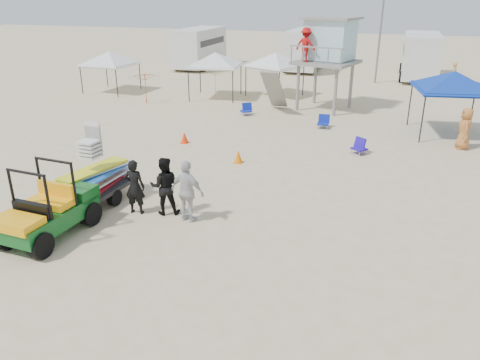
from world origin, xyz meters
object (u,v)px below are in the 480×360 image
(lifeguard_tower, at_px, (326,43))
(man_left, at_px, (135,187))
(canopy_blue, at_px, (455,74))
(utility_cart, at_px, (45,205))
(surf_trailer, at_px, (96,175))

(lifeguard_tower, bearing_deg, man_left, -101.88)
(man_left, xyz_separation_m, canopy_blue, (9.49, 11.80, 1.92))
(utility_cart, height_order, canopy_blue, canopy_blue)
(utility_cart, relative_size, man_left, 1.63)
(lifeguard_tower, height_order, canopy_blue, lifeguard_tower)
(utility_cart, relative_size, canopy_blue, 0.77)
(utility_cart, xyz_separation_m, lifeguard_tower, (4.73, 17.30, 2.65))
(man_left, bearing_deg, utility_cart, 46.45)
(canopy_blue, bearing_deg, utility_cart, -128.51)
(surf_trailer, distance_m, lifeguard_tower, 15.92)
(man_left, distance_m, canopy_blue, 15.26)
(utility_cart, bearing_deg, lifeguard_tower, 74.70)
(surf_trailer, xyz_separation_m, canopy_blue, (11.01, 11.50, 1.85))
(surf_trailer, bearing_deg, lifeguard_tower, 72.46)
(utility_cart, distance_m, man_left, 2.55)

